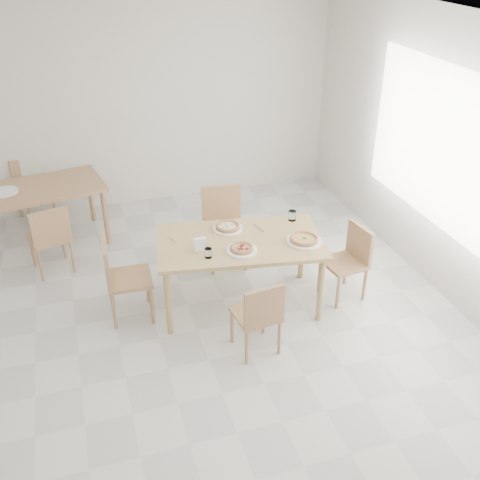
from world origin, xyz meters
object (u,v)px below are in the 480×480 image
object	(u,v)px
tumbler_a	(208,253)
chair_back_s	(50,235)
pizza_mushroom	(228,226)
second_table	(39,194)
plate_empty	(4,192)
chair_west	(120,274)
main_table	(240,247)
chair_east	(350,257)
chair_back_n	(31,185)
chair_north	(224,220)
pizza_pepperoni	(242,248)
tumbler_b	(292,216)
chair_south	(259,313)
plate_mushroom	(228,228)
plate_margherita	(304,241)
napkin_holder	(200,245)
plate_pepperoni	(242,250)
pizza_margherita	(304,239)

from	to	relation	value
tumbler_a	chair_back_s	size ratio (longest dim) A/B	0.11
pizza_mushroom	second_table	bearing A→B (deg)	138.31
second_table	plate_empty	distance (m)	0.37
plate_empty	chair_west	bearing A→B (deg)	-58.02
plate_empty	pizza_mushroom	bearing A→B (deg)	-36.16
main_table	second_table	xyz separation A→B (m)	(-1.89, 1.89, -0.01)
chair_east	chair_back_n	size ratio (longest dim) A/B	1.00
chair_north	pizza_pepperoni	xyz separation A→B (m)	(-0.13, -1.07, 0.26)
pizza_pepperoni	tumbler_b	world-z (taller)	tumbler_b
chair_south	chair_west	xyz separation A→B (m)	(-1.10, 0.91, 0.05)
chair_east	second_table	bearing A→B (deg)	-133.19
plate_mushroom	second_table	distance (m)	2.46
chair_north	chair_back_n	bearing A→B (deg)	142.44
pizza_pepperoni	second_table	world-z (taller)	pizza_pepperoni
chair_back_s	plate_margherita	bearing A→B (deg)	135.76
chair_east	napkin_holder	size ratio (longest dim) A/B	5.82
chair_west	plate_pepperoni	xyz separation A→B (m)	(1.12, -0.33, 0.26)
main_table	chair_back_n	size ratio (longest dim) A/B	2.20
second_table	chair_back_n	distance (m)	0.85
second_table	chair_back_n	size ratio (longest dim) A/B	2.02
plate_pepperoni	pizza_margherita	xyz separation A→B (m)	(0.63, -0.01, 0.02)
plate_mushroom	pizza_margherita	size ratio (longest dim) A/B	1.04
plate_pepperoni	plate_empty	world-z (taller)	same
chair_north	tumbler_b	xyz separation A→B (m)	(0.56, -0.63, 0.29)
chair_east	tumbler_b	xyz separation A→B (m)	(-0.49, 0.42, 0.35)
plate_mushroom	napkin_holder	world-z (taller)	napkin_holder
chair_back_s	tumbler_a	bearing A→B (deg)	121.79
main_table	plate_empty	xyz separation A→B (m)	(-2.25, 1.86, 0.08)
chair_west	chair_east	bearing A→B (deg)	-95.17
tumbler_a	chair_back_n	size ratio (longest dim) A/B	0.12
plate_pepperoni	pizza_pepperoni	xyz separation A→B (m)	(-0.00, 0.00, 0.02)
main_table	plate_pepperoni	bearing A→B (deg)	-93.70
pizza_pepperoni	plate_margherita	bearing A→B (deg)	-1.09
chair_north	chair_west	distance (m)	1.45
tumbler_b	pizza_pepperoni	bearing A→B (deg)	-147.25
main_table	plate_mushroom	size ratio (longest dim) A/B	5.73
chair_south	pizza_margherita	distance (m)	0.93
chair_back_n	chair_east	bearing A→B (deg)	-63.34
pizza_margherita	chair_back_n	bearing A→B (deg)	131.74
second_table	plate_margherita	bearing A→B (deg)	-50.57
plate_margherita	plate_mushroom	bearing A→B (deg)	143.72
pizza_pepperoni	chair_back_s	distance (m)	2.24
chair_west	plate_margherita	world-z (taller)	chair_west
chair_west	tumbler_b	bearing A→B (deg)	-84.09
plate_mushroom	chair_back_s	size ratio (longest dim) A/B	0.36
napkin_holder	chair_east	bearing A→B (deg)	-3.84
chair_back_s	pizza_margherita	bearing A→B (deg)	135.76
pizza_pepperoni	napkin_holder	distance (m)	0.39
pizza_mushroom	plate_empty	xyz separation A→B (m)	(-2.20, 1.61, -0.02)
chair_east	pizza_mushroom	xyz separation A→B (m)	(-1.18, 0.43, 0.33)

